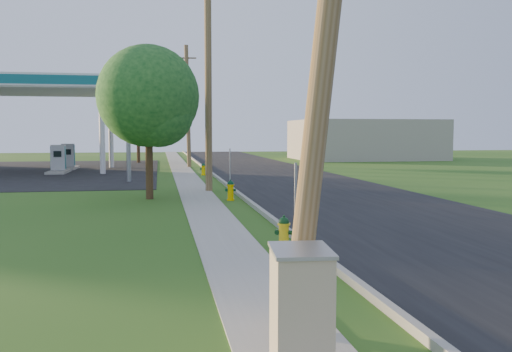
{
  "coord_description": "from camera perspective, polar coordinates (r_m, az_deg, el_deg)",
  "views": [
    {
      "loc": [
        -2.84,
        -7.89,
        2.68
      ],
      "look_at": [
        0.0,
        8.0,
        1.4
      ],
      "focal_mm": 38.0,
      "sensor_mm": 36.0,
      "label": 1
    }
  ],
  "objects": [
    {
      "name": "utility_pole_far",
      "position": [
        43.0,
        -7.2,
        7.33
      ],
      "size": [
        1.4,
        0.32,
        9.5
      ],
      "color": "brown",
      "rests_on": "ground"
    },
    {
      "name": "utility_pole_mid",
      "position": [
        25.1,
        -5.05,
        9.72
      ],
      "size": [
        1.4,
        0.32,
        9.8
      ],
      "color": "brown",
      "rests_on": "ground"
    },
    {
      "name": "tree_verge",
      "position": [
        22.3,
        -11.03,
        7.85
      ],
      "size": [
        4.1,
        4.1,
        6.22
      ],
      "color": "#342415",
      "rests_on": "ground"
    },
    {
      "name": "price_pylon",
      "position": [
        30.56,
        -13.4,
        9.58
      ],
      "size": [
        0.34,
        2.04,
        6.85
      ],
      "color": "gray",
      "rests_on": "ground"
    },
    {
      "name": "ground_plane",
      "position": [
        8.81,
        9.46,
        -13.25
      ],
      "size": [
        140.0,
        140.0,
        0.0
      ],
      "primitive_type": "plane",
      "color": "#235115",
      "rests_on": "ground"
    },
    {
      "name": "curb",
      "position": [
        18.39,
        0.44,
        -3.61
      ],
      "size": [
        0.15,
        120.0,
        0.15
      ],
      "primitive_type": "cube",
      "color": "#99968C",
      "rests_on": "ground"
    },
    {
      "name": "tree_lot",
      "position": [
        50.13,
        -12.24,
        7.09
      ],
      "size": [
        5.13,
        5.13,
        7.77
      ],
      "color": "#342415",
      "rests_on": "ground"
    },
    {
      "name": "fuel_pump_ne",
      "position": [
        38.52,
        -20.09,
        1.35
      ],
      "size": [
        1.2,
        3.2,
        1.9
      ],
      "color": "#99968C",
      "rests_on": "ground"
    },
    {
      "name": "hydrant_mid",
      "position": [
        21.6,
        -2.69,
        -1.51
      ],
      "size": [
        0.43,
        0.39,
        0.83
      ],
      "color": "#E1B100",
      "rests_on": "ground"
    },
    {
      "name": "sign_post_mid",
      "position": [
        24.15,
        -2.76,
        0.54
      ],
      "size": [
        0.05,
        0.04,
        2.0
      ],
      "primitive_type": "cube",
      "color": "gray",
      "rests_on": "ground"
    },
    {
      "name": "sign_post_far",
      "position": [
        36.26,
        -5.24,
        1.86
      ],
      "size": [
        0.05,
        0.04,
        2.0
      ],
      "primitive_type": "cube",
      "color": "gray",
      "rests_on": "ground"
    },
    {
      "name": "utility_cabinet",
      "position": [
        6.11,
        4.72,
        -14.18
      ],
      "size": [
        0.72,
        0.9,
        1.44
      ],
      "color": "tan",
      "rests_on": "ground"
    },
    {
      "name": "hydrant_far",
      "position": [
        34.65,
        -5.57,
        0.72
      ],
      "size": [
        0.41,
        0.36,
        0.79
      ],
      "color": "#FBD300",
      "rests_on": "ground"
    },
    {
      "name": "sidewalk",
      "position": [
        18.16,
        -5.01,
        -3.92
      ],
      "size": [
        1.5,
        120.0,
        0.03
      ],
      "primitive_type": "cube",
      "color": "#9A968C",
      "rests_on": "ground"
    },
    {
      "name": "sign_post_near",
      "position": [
        12.6,
        4.17,
        -3.15
      ],
      "size": [
        0.05,
        0.04,
        2.0
      ],
      "primitive_type": "cube",
      "color": "gray",
      "rests_on": "ground"
    },
    {
      "name": "distant_building",
      "position": [
        56.86,
        11.39,
        3.76
      ],
      "size": [
        14.0,
        10.0,
        4.0
      ],
      "primitive_type": "cube",
      "color": "#9C9488",
      "rests_on": "ground"
    },
    {
      "name": "fuel_pump_se",
      "position": [
        42.46,
        -19.16,
        1.64
      ],
      "size": [
        1.2,
        3.2,
        1.9
      ],
      "color": "#99968C",
      "rests_on": "ground"
    },
    {
      "name": "hydrant_near",
      "position": [
        12.54,
        2.95,
        -6.0
      ],
      "size": [
        0.41,
        0.37,
        0.8
      ],
      "color": "yellow",
      "rests_on": "ground"
    },
    {
      "name": "road",
      "position": [
        19.52,
        12.08,
        -3.43
      ],
      "size": [
        8.0,
        120.0,
        0.02
      ],
      "primitive_type": "cube",
      "color": "black",
      "rests_on": "ground"
    }
  ]
}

